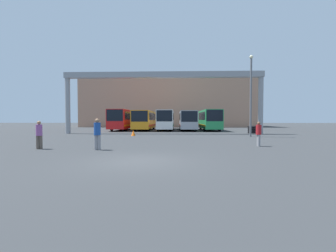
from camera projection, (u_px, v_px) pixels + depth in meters
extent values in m
plane|color=#2D3033|center=(138.00, 161.00, 9.73)|extent=(200.00, 200.00, 0.00)
cube|color=tan|center=(169.00, 103.00, 55.49)|extent=(40.75, 12.00, 11.83)
cylinder|color=gray|center=(68.00, 106.00, 28.18)|extent=(0.60, 0.60, 6.93)
cylinder|color=gray|center=(261.00, 106.00, 27.34)|extent=(0.60, 0.60, 6.93)
cube|color=gray|center=(163.00, 75.00, 27.65)|extent=(24.54, 0.80, 0.70)
cube|color=red|center=(124.00, 119.00, 37.23)|extent=(2.56, 10.80, 2.94)
cube|color=black|center=(115.00, 115.00, 31.84)|extent=(2.36, 0.06, 1.65)
cube|color=black|center=(124.00, 116.00, 37.21)|extent=(2.59, 9.18, 1.23)
cube|color=orange|center=(124.00, 125.00, 37.26)|extent=(2.59, 10.26, 0.24)
cylinder|color=black|center=(112.00, 128.00, 34.29)|extent=(0.28, 1.07, 1.07)
cylinder|color=black|center=(126.00, 128.00, 34.21)|extent=(0.28, 1.07, 1.07)
cylinder|color=black|center=(121.00, 126.00, 40.33)|extent=(0.28, 1.07, 1.07)
cylinder|color=black|center=(134.00, 126.00, 40.25)|extent=(0.28, 1.07, 1.07)
cube|color=orange|center=(145.00, 120.00, 37.42)|extent=(2.59, 11.43, 2.76)
cube|color=black|center=(139.00, 116.00, 31.72)|extent=(2.38, 0.06, 1.55)
cube|color=black|center=(145.00, 117.00, 37.41)|extent=(2.62, 9.71, 1.16)
cube|color=red|center=(145.00, 125.00, 37.45)|extent=(2.62, 10.86, 0.24)
cylinder|color=black|center=(135.00, 128.00, 34.30)|extent=(0.28, 1.04, 1.04)
cylinder|color=black|center=(149.00, 128.00, 34.22)|extent=(0.28, 1.04, 1.04)
cylinder|color=black|center=(141.00, 126.00, 40.70)|extent=(0.28, 1.04, 1.04)
cylinder|color=black|center=(154.00, 126.00, 40.62)|extent=(0.28, 1.04, 1.04)
cube|color=silver|center=(166.00, 119.00, 37.77)|extent=(2.43, 12.37, 2.83)
cube|color=black|center=(164.00, 116.00, 31.60)|extent=(2.24, 0.06, 1.58)
cube|color=black|center=(166.00, 116.00, 37.76)|extent=(2.46, 10.52, 1.19)
cube|color=#268C4C|center=(166.00, 125.00, 37.80)|extent=(2.46, 11.76, 0.24)
cylinder|color=black|center=(158.00, 128.00, 34.39)|extent=(0.28, 1.06, 1.06)
cylinder|color=black|center=(172.00, 128.00, 34.31)|extent=(0.28, 1.06, 1.06)
cylinder|color=black|center=(161.00, 126.00, 41.31)|extent=(0.28, 1.06, 1.06)
cylinder|color=black|center=(173.00, 126.00, 41.23)|extent=(0.28, 1.06, 1.06)
cube|color=#999EA5|center=(187.00, 120.00, 37.16)|extent=(2.49, 11.38, 2.71)
cube|color=black|center=(189.00, 116.00, 31.47)|extent=(2.29, 0.06, 1.52)
cube|color=black|center=(187.00, 117.00, 37.14)|extent=(2.52, 9.68, 1.14)
cube|color=red|center=(187.00, 125.00, 37.18)|extent=(2.52, 10.82, 0.24)
cylinder|color=black|center=(181.00, 128.00, 34.05)|extent=(0.28, 0.98, 0.98)
cylinder|color=black|center=(196.00, 128.00, 33.97)|extent=(0.28, 0.98, 0.98)
cylinder|color=black|center=(180.00, 127.00, 40.41)|extent=(0.28, 0.98, 0.98)
cylinder|color=black|center=(192.00, 127.00, 40.34)|extent=(0.28, 0.98, 0.98)
cube|color=#268C4C|center=(209.00, 119.00, 36.38)|extent=(2.51, 10.08, 2.88)
cube|color=black|center=(215.00, 116.00, 31.35)|extent=(2.31, 0.06, 1.62)
cube|color=black|center=(209.00, 116.00, 36.36)|extent=(2.54, 8.57, 1.21)
cube|color=orange|center=(209.00, 125.00, 36.41)|extent=(2.54, 9.58, 0.24)
cylinder|color=black|center=(205.00, 128.00, 33.64)|extent=(0.28, 1.07, 1.07)
cylinder|color=black|center=(219.00, 128.00, 33.56)|extent=(0.28, 1.07, 1.07)
cylinder|color=black|center=(201.00, 126.00, 39.28)|extent=(0.28, 1.07, 1.07)
cylinder|color=black|center=(213.00, 126.00, 39.20)|extent=(0.28, 1.07, 1.07)
cylinder|color=brown|center=(41.00, 142.00, 13.67)|extent=(0.19, 0.19, 0.81)
cylinder|color=brown|center=(38.00, 142.00, 13.61)|extent=(0.19, 0.19, 0.81)
cylinder|color=#8C4C8C|center=(39.00, 130.00, 13.62)|extent=(0.36, 0.36, 0.68)
sphere|color=#8C6647|center=(39.00, 123.00, 13.61)|extent=(0.22, 0.22, 0.22)
cylinder|color=gray|center=(96.00, 142.00, 13.23)|extent=(0.20, 0.20, 0.88)
cylinder|color=gray|center=(99.00, 142.00, 13.26)|extent=(0.20, 0.20, 0.88)
cylinder|color=navy|center=(97.00, 129.00, 13.22)|extent=(0.39, 0.39, 0.73)
sphere|color=#8C6647|center=(97.00, 121.00, 13.20)|extent=(0.24, 0.24, 0.24)
cylinder|color=gray|center=(259.00, 141.00, 14.92)|extent=(0.18, 0.18, 0.78)
cylinder|color=gray|center=(258.00, 140.00, 15.07)|extent=(0.18, 0.18, 0.78)
cylinder|color=#A5191E|center=(259.00, 130.00, 14.98)|extent=(0.34, 0.34, 0.65)
sphere|color=brown|center=(259.00, 123.00, 14.96)|extent=(0.21, 0.21, 0.21)
cone|color=orange|center=(133.00, 133.00, 24.42)|extent=(0.47, 0.47, 0.60)
torus|color=black|center=(252.00, 132.00, 28.67)|extent=(1.04, 1.04, 0.24)
torus|color=black|center=(252.00, 131.00, 28.67)|extent=(1.04, 1.04, 0.24)
torus|color=black|center=(252.00, 129.00, 28.66)|extent=(1.04, 1.04, 0.24)
torus|color=black|center=(252.00, 127.00, 28.65)|extent=(1.04, 1.04, 0.24)
cylinder|color=#595B60|center=(251.00, 98.00, 23.04)|extent=(0.20, 0.20, 8.03)
sphere|color=beige|center=(251.00, 57.00, 22.91)|extent=(0.36, 0.36, 0.36)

